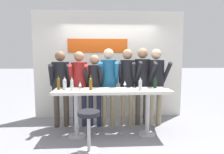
# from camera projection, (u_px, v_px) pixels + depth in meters

# --- Properties ---
(ground_plane) EXTENTS (40.00, 40.00, 0.00)m
(ground_plane) POSITION_uv_depth(u_px,v_px,m) (112.00, 135.00, 4.21)
(ground_plane) COLOR gray
(back_wall) EXTENTS (3.99, 0.12, 2.84)m
(back_wall) POSITION_uv_depth(u_px,v_px,m) (109.00, 65.00, 5.39)
(back_wall) COLOR silver
(back_wall) RESTS_ON ground_plane
(tasting_table) EXTENTS (2.39, 0.58, 0.98)m
(tasting_table) POSITION_uv_depth(u_px,v_px,m) (112.00, 97.00, 4.11)
(tasting_table) COLOR silver
(tasting_table) RESTS_ON ground_plane
(bar_stool) EXTENTS (0.40, 0.40, 0.74)m
(bar_stool) POSITION_uv_depth(u_px,v_px,m) (89.00, 125.00, 3.43)
(bar_stool) COLOR #B2B2B7
(bar_stool) RESTS_ON ground_plane
(person_far_left) EXTENTS (0.53, 0.63, 1.78)m
(person_far_left) POSITION_uv_depth(u_px,v_px,m) (61.00, 81.00, 4.60)
(person_far_left) COLOR #473D33
(person_far_left) RESTS_ON ground_plane
(person_left) EXTENTS (0.45, 0.56, 1.77)m
(person_left) POSITION_uv_depth(u_px,v_px,m) (79.00, 80.00, 4.63)
(person_left) COLOR #23283D
(person_left) RESTS_ON ground_plane
(person_center_left) EXTENTS (0.45, 0.56, 1.69)m
(person_center_left) POSITION_uv_depth(u_px,v_px,m) (95.00, 83.00, 4.64)
(person_center_left) COLOR #23283D
(person_center_left) RESTS_ON ground_plane
(person_center) EXTENTS (0.45, 0.57, 1.83)m
(person_center) POSITION_uv_depth(u_px,v_px,m) (109.00, 78.00, 4.66)
(person_center) COLOR gray
(person_center) RESTS_ON ground_plane
(person_center_right) EXTENTS (0.47, 0.60, 1.82)m
(person_center_right) POSITION_uv_depth(u_px,v_px,m) (127.00, 78.00, 4.73)
(person_center_right) COLOR gray
(person_center_right) RESTS_ON ground_plane
(person_right) EXTENTS (0.49, 0.61, 1.85)m
(person_right) POSITION_uv_depth(u_px,v_px,m) (142.00, 78.00, 4.74)
(person_right) COLOR #473D33
(person_right) RESTS_ON ground_plane
(person_far_right) EXTENTS (0.52, 0.64, 1.83)m
(person_far_right) POSITION_uv_depth(u_px,v_px,m) (156.00, 79.00, 4.70)
(person_far_right) COLOR gray
(person_far_right) RESTS_ON ground_plane
(wine_bottle_0) EXTENTS (0.06, 0.06, 0.27)m
(wine_bottle_0) POSITION_uv_depth(u_px,v_px,m) (72.00, 84.00, 4.00)
(wine_bottle_0) COLOR #B7BCC1
(wine_bottle_0) RESTS_ON tasting_table
(wine_bottle_1) EXTENTS (0.08, 0.08, 0.27)m
(wine_bottle_1) POSITION_uv_depth(u_px,v_px,m) (65.00, 84.00, 4.05)
(wine_bottle_1) COLOR #B7BCC1
(wine_bottle_1) RESTS_ON tasting_table
(wine_bottle_2) EXTENTS (0.07, 0.07, 0.31)m
(wine_bottle_2) POSITION_uv_depth(u_px,v_px,m) (91.00, 83.00, 4.03)
(wine_bottle_2) COLOR brown
(wine_bottle_2) RESTS_ON tasting_table
(wine_bottle_3) EXTENTS (0.07, 0.07, 0.26)m
(wine_bottle_3) POSITION_uv_depth(u_px,v_px,m) (155.00, 82.00, 4.28)
(wine_bottle_3) COLOR black
(wine_bottle_3) RESTS_ON tasting_table
(wine_bottle_4) EXTENTS (0.06, 0.06, 0.30)m
(wine_bottle_4) POSITION_uv_depth(u_px,v_px,m) (59.00, 83.00, 4.07)
(wine_bottle_4) COLOR brown
(wine_bottle_4) RESTS_ON tasting_table
(wine_bottle_5) EXTENTS (0.07, 0.07, 0.27)m
(wine_bottle_5) POSITION_uv_depth(u_px,v_px,m) (140.00, 84.00, 4.00)
(wine_bottle_5) COLOR #B7BCC1
(wine_bottle_5) RESTS_ON tasting_table
(wine_glass_0) EXTENTS (0.07, 0.07, 0.18)m
(wine_glass_0) POSITION_uv_depth(u_px,v_px,m) (80.00, 84.00, 3.98)
(wine_glass_0) COLOR silver
(wine_glass_0) RESTS_ON tasting_table
(wine_glass_1) EXTENTS (0.07, 0.07, 0.18)m
(wine_glass_1) POSITION_uv_depth(u_px,v_px,m) (125.00, 83.00, 4.13)
(wine_glass_1) COLOR silver
(wine_glass_1) RESTS_ON tasting_table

